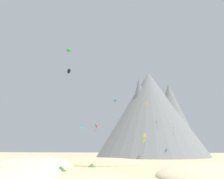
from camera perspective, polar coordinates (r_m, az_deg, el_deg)
The scene contains 21 objects.
ground_plane at distance 38.23m, azimuth -2.80°, elevation -21.66°, with size 400.00×400.00×0.00m, color #C6B284.
dune_foreground_left at distance 62.19m, azimuth -19.67°, elevation -18.29°, with size 20.47×20.00×4.30m, color beige.
dune_foreground_right at distance 43.56m, azimuth 22.67°, elevation -19.77°, with size 23.35×14.95×3.95m, color #CCBA8E.
dune_midground at distance 65.94m, azimuth -2.62°, elevation -18.87°, with size 25.45×18.61×3.61m, color #C6B284.
dune_back_low at distance 44.09m, azimuth -21.15°, elevation -19.84°, with size 27.00×11.97×3.16m, color beige.
bush_near_left at distance 43.71m, azimuth -19.85°, elevation -19.50°, with size 2.51×2.51×0.77m, color #568442.
bush_ridge_crest at distance 60.28m, azimuth 19.40°, elevation -18.02°, with size 2.68×2.68×0.88m, color #668C4C.
bush_far_left at distance 47.23m, azimuth -13.23°, elevation -19.42°, with size 2.28×2.28×1.01m, color #386633.
bush_low_patch at distance 55.69m, azimuth -21.84°, elevation -18.33°, with size 1.82×1.82×0.48m, color #386633.
bush_near_right at distance 56.44m, azimuth -5.27°, elevation -19.05°, with size 2.05×2.05×0.82m, color #477238.
rock_massif at distance 125.55m, azimuth 10.52°, elevation -6.27°, with size 63.26×63.26×47.76m.
kite_lime_low at distance 95.36m, azimuth 8.31°, elevation -13.04°, with size 1.43×2.18×5.11m.
kite_yellow_low at distance 81.69m, azimuth 8.47°, elevation -11.67°, with size 1.18×1.19×2.75m.
kite_red_low at distance 93.83m, azimuth -4.22°, elevation -9.58°, with size 1.71×2.06×3.54m.
kite_orange_low at distance 97.90m, azimuth 15.73°, elevation -9.74°, with size 0.89×1.63×3.71m.
kite_teal_mid at distance 88.74m, azimuth 0.79°, elevation -3.01°, with size 1.06×1.03×4.65m.
kite_cyan_low at distance 70.47m, azimuth -7.85°, elevation -9.50°, with size 1.02×1.00×3.71m.
kite_blue_mid at distance 87.69m, azimuth 11.50°, elevation -8.73°, with size 0.37×0.73×3.94m.
kite_black_high at distance 77.10m, azimuth -11.23°, elevation 4.73°, with size 1.63×1.02×1.66m.
kite_green_high at distance 72.86m, azimuth -11.21°, elevation 10.14°, with size 1.63×0.67×1.61m.
kite_gold_mid at distance 76.67m, azimuth 8.89°, elevation -3.53°, with size 0.68×0.61×1.17m.
Camera 1 is at (7.52, -37.22, 4.41)m, focal length 35.11 mm.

